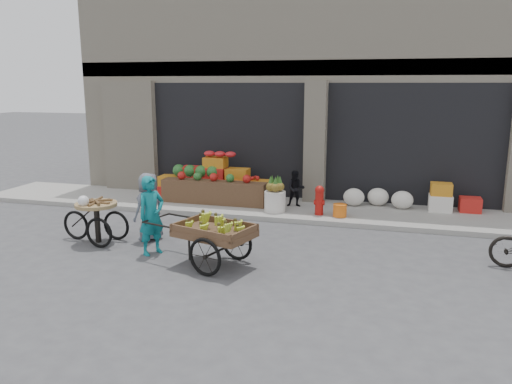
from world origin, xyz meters
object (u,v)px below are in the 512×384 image
(pineapple_bin, at_px, (275,201))
(fire_hydrant, at_px, (319,199))
(vendor_woman, at_px, (152,215))
(vendor_grey, at_px, (149,207))
(banana_cart, at_px, (212,228))
(orange_bucket, at_px, (340,210))
(tricycle_cart, at_px, (97,216))
(seated_person, at_px, (296,189))

(pineapple_bin, xyz_separation_m, fire_hydrant, (1.10, -0.05, 0.13))
(vendor_woman, height_order, vendor_grey, vendor_woman)
(vendor_woman, relative_size, vendor_grey, 1.07)
(banana_cart, bearing_deg, orange_bucket, 78.73)
(pineapple_bin, relative_size, vendor_woman, 0.34)
(fire_hydrant, bearing_deg, banana_cart, -111.01)
(fire_hydrant, height_order, orange_bucket, fire_hydrant)
(tricycle_cart, bearing_deg, seated_person, 51.86)
(pineapple_bin, bearing_deg, fire_hydrant, -2.60)
(orange_bucket, bearing_deg, fire_hydrant, 174.29)
(seated_person, relative_size, tricycle_cart, 0.64)
(orange_bucket, xyz_separation_m, tricycle_cart, (-4.63, -2.92, 0.30))
(pineapple_bin, relative_size, tricycle_cart, 0.36)
(banana_cart, relative_size, vendor_woman, 1.60)
(vendor_woman, bearing_deg, vendor_grey, 59.75)
(fire_hydrant, distance_m, vendor_grey, 4.06)
(pineapple_bin, relative_size, banana_cart, 0.21)
(seated_person, distance_m, vendor_woman, 4.44)
(pineapple_bin, bearing_deg, vendor_woman, -115.70)
(seated_person, bearing_deg, orange_bucket, -40.26)
(pineapple_bin, xyz_separation_m, tricycle_cart, (-3.03, -3.02, 0.20))
(pineapple_bin, height_order, vendor_grey, vendor_grey)
(fire_hydrant, distance_m, vendor_woman, 4.28)
(banana_cart, bearing_deg, seated_person, 97.56)
(tricycle_cart, bearing_deg, banana_cart, -7.58)
(orange_bucket, relative_size, seated_person, 0.34)
(vendor_grey, bearing_deg, tricycle_cart, -42.76)
(seated_person, height_order, vendor_grey, vendor_grey)
(fire_hydrant, bearing_deg, seated_person, 137.12)
(vendor_woman, bearing_deg, fire_hydrant, -10.09)
(banana_cart, height_order, tricycle_cart, banana_cart)
(seated_person, distance_m, tricycle_cart, 4.98)
(pineapple_bin, distance_m, vendor_grey, 3.32)
(vendor_woman, bearing_deg, tricycle_cart, 106.11)
(seated_person, xyz_separation_m, banana_cart, (-0.68, -4.25, 0.11))
(pineapple_bin, distance_m, fire_hydrant, 1.11)
(tricycle_cart, bearing_deg, orange_bucket, 37.55)
(seated_person, height_order, banana_cart, seated_person)
(banana_cart, relative_size, vendor_grey, 1.71)
(fire_hydrant, relative_size, vendor_grey, 0.50)
(fire_hydrant, relative_size, tricycle_cart, 0.49)
(pineapple_bin, height_order, banana_cart, banana_cart)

